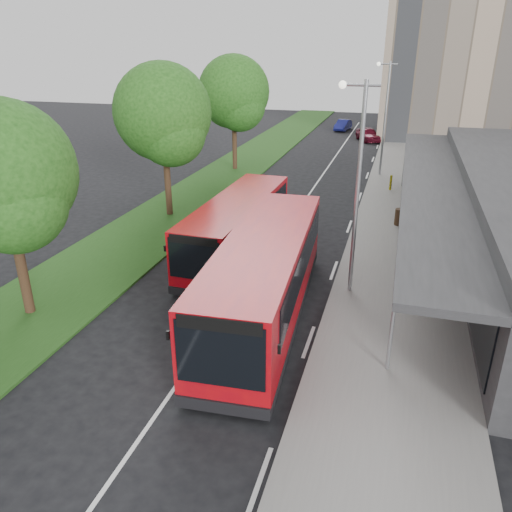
# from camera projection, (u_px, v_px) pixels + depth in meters

# --- Properties ---
(ground) EXTENTS (120.00, 120.00, 0.00)m
(ground) POSITION_uv_depth(u_px,v_px,m) (235.00, 302.00, 19.41)
(ground) COLOR black
(ground) RESTS_ON ground
(pavement) EXTENTS (5.00, 80.00, 0.15)m
(pavement) POSITION_uv_depth(u_px,v_px,m) (404.00, 184.00, 35.50)
(pavement) COLOR slate
(pavement) RESTS_ON ground
(grass_verge) EXTENTS (5.00, 80.00, 0.10)m
(grass_verge) POSITION_uv_depth(u_px,v_px,m) (231.00, 172.00, 38.86)
(grass_verge) COLOR #1E4516
(grass_verge) RESTS_ON ground
(lane_centre_line) EXTENTS (0.12, 70.00, 0.01)m
(lane_centre_line) POSITION_uv_depth(u_px,v_px,m) (307.00, 197.00, 32.66)
(lane_centre_line) COLOR silver
(lane_centre_line) RESTS_ON ground
(kerb_dashes) EXTENTS (0.12, 56.00, 0.01)m
(kerb_dashes) POSITION_uv_depth(u_px,v_px,m) (364.00, 185.00, 35.34)
(kerb_dashes) COLOR silver
(kerb_dashes) RESTS_ON ground
(office_block) EXTENTS (22.00, 12.00, 18.00)m
(office_block) POSITION_uv_depth(u_px,v_px,m) (502.00, 46.00, 49.37)
(office_block) COLOR tan
(office_block) RESTS_ON ground
(tree_near) EXTENTS (4.84, 4.84, 7.77)m
(tree_near) POSITION_uv_depth(u_px,v_px,m) (5.00, 181.00, 16.65)
(tree_near) COLOR #382116
(tree_near) RESTS_ON ground
(tree_mid) EXTENTS (5.29, 5.29, 8.50)m
(tree_mid) POSITION_uv_depth(u_px,v_px,m) (163.00, 119.00, 27.06)
(tree_mid) COLOR #382116
(tree_mid) RESTS_ON ground
(tree_far) EXTENTS (5.37, 5.37, 8.64)m
(tree_far) POSITION_uv_depth(u_px,v_px,m) (234.00, 97.00, 37.62)
(tree_far) COLOR #382116
(tree_far) RESTS_ON ground
(lamp_post_near) EXTENTS (1.44, 0.28, 8.00)m
(lamp_post_near) POSITION_uv_depth(u_px,v_px,m) (356.00, 178.00, 18.27)
(lamp_post_near) COLOR #9DA0A5
(lamp_post_near) RESTS_ON pavement
(lamp_post_far) EXTENTS (1.44, 0.28, 8.00)m
(lamp_post_far) POSITION_uv_depth(u_px,v_px,m) (384.00, 112.00, 35.93)
(lamp_post_far) COLOR #9DA0A5
(lamp_post_far) RESTS_ON pavement
(bus_main) EXTENTS (3.51, 11.23, 3.14)m
(bus_main) POSITION_uv_depth(u_px,v_px,m) (264.00, 278.00, 17.62)
(bus_main) COLOR #B8090E
(bus_main) RESTS_ON ground
(bus_second) EXTENTS (2.72, 9.81, 2.76)m
(bus_second) POSITION_uv_depth(u_px,v_px,m) (237.00, 228.00, 23.06)
(bus_second) COLOR #B8090E
(bus_second) RESTS_ON ground
(litter_bin) EXTENTS (0.64, 0.64, 0.89)m
(litter_bin) POSITION_uv_depth(u_px,v_px,m) (399.00, 217.00, 27.04)
(litter_bin) COLOR #342315
(litter_bin) RESTS_ON pavement
(bollard) EXTENTS (0.18, 0.18, 0.99)m
(bollard) POSITION_uv_depth(u_px,v_px,m) (391.00, 182.00, 33.55)
(bollard) COLOR #FFEF0D
(bollard) RESTS_ON pavement
(car_near) EXTENTS (3.13, 4.34, 1.37)m
(car_near) POSITION_uv_depth(u_px,v_px,m) (368.00, 134.00, 51.19)
(car_near) COLOR #520B1B
(car_near) RESTS_ON ground
(car_far) EXTENTS (1.76, 3.78, 1.20)m
(car_far) POSITION_uv_depth(u_px,v_px,m) (343.00, 125.00, 57.55)
(car_far) COLOR navy
(car_far) RESTS_ON ground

